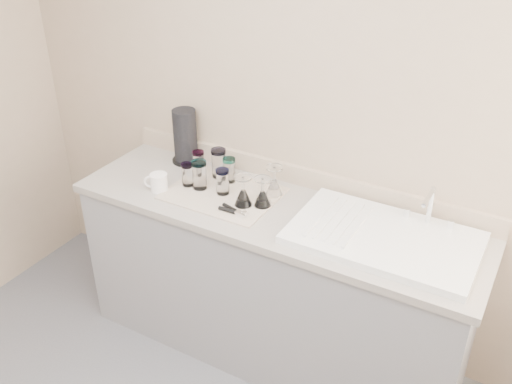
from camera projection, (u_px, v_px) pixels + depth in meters
The scene contains 16 objects.
room_envelope at pixel (69, 206), 1.54m from camera, with size 3.54×3.50×2.52m.
counter_unit at pixel (273, 282), 2.99m from camera, with size 2.06×0.62×0.90m.
sink_unit at pixel (384, 237), 2.53m from camera, with size 0.82×0.50×0.22m.
dish_towel at pixel (223, 193), 2.89m from camera, with size 0.55×0.42×0.01m, color beige.
tumbler_teal at pixel (199, 162), 3.05m from camera, with size 0.06×0.06×0.12m.
tumbler_cyan at pixel (219, 163), 3.00m from camera, with size 0.08×0.08×0.16m.
tumbler_purple at pixel (229, 170), 2.96m from camera, with size 0.07×0.07×0.13m.
tumbler_magenta at pixel (187, 174), 2.93m from camera, with size 0.06×0.06×0.12m.
tumbler_blue at pixel (199, 175), 2.90m from camera, with size 0.08×0.08×0.15m.
tumbler_lavender at pixel (223, 181), 2.85m from camera, with size 0.07×0.07×0.13m.
goblet_back_right at pixel (274, 185), 2.86m from camera, with size 0.09×0.09×0.15m.
goblet_front_left at pixel (243, 195), 2.76m from camera, with size 0.09×0.09×0.16m.
goblet_front_right at pixel (262, 196), 2.76m from camera, with size 0.08×0.08×0.15m.
can_opener at pixel (234, 211), 2.72m from camera, with size 0.15×0.06×0.02m.
white_mug at pixel (158, 182), 2.91m from camera, with size 0.13×0.12×0.09m.
paper_towel_roll at pixel (185, 137), 3.14m from camera, with size 0.16×0.16×0.31m.
Camera 1 is at (1.09, -0.89, 2.36)m, focal length 40.00 mm.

